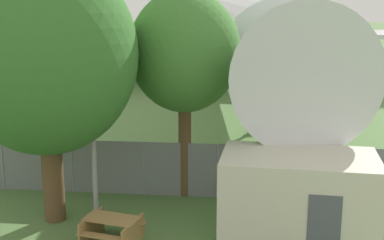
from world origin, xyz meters
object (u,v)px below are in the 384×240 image
(portable_cabin, at_px, (298,200))
(picnic_bench_near_cabin, at_px, (112,227))
(airplane, at_px, (234,27))
(tree_near_hangar, at_px, (185,53))
(tree_far_right, at_px, (45,55))

(portable_cabin, relative_size, picnic_bench_near_cabin, 2.45)
(airplane, bearing_deg, tree_near_hangar, -9.52)
(portable_cabin, xyz_separation_m, tree_near_hangar, (-3.56, 3.36, 3.67))
(airplane, relative_size, picnic_bench_near_cabin, 26.58)
(picnic_bench_near_cabin, height_order, tree_far_right, tree_far_right)
(picnic_bench_near_cabin, distance_m, tree_near_hangar, 6.16)
(airplane, relative_size, tree_near_hangar, 6.75)
(airplane, distance_m, tree_far_right, 24.09)
(portable_cabin, bearing_deg, picnic_bench_near_cabin, -170.50)
(airplane, distance_m, portable_cabin, 24.77)
(picnic_bench_near_cabin, height_order, tree_near_hangar, tree_near_hangar)
(airplane, distance_m, tree_near_hangar, 21.12)
(portable_cabin, height_order, tree_far_right, tree_far_right)
(airplane, distance_m, picnic_bench_near_cabin, 25.42)
(portable_cabin, distance_m, picnic_bench_near_cabin, 5.26)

